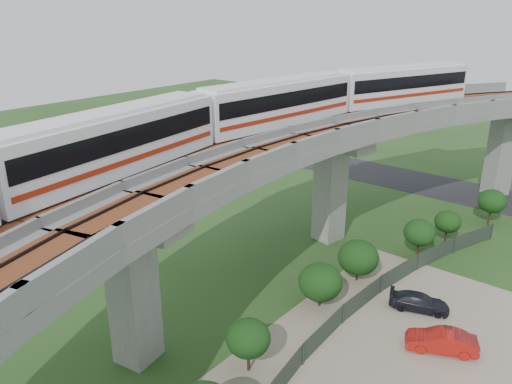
% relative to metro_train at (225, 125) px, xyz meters
% --- Properties ---
extents(ground, '(160.00, 160.00, 0.00)m').
position_rel_metro_train_xyz_m(ground, '(-0.38, 2.06, -12.31)').
color(ground, '#26451B').
rests_on(ground, ground).
extents(dirt_lot, '(18.00, 26.00, 0.04)m').
position_rel_metro_train_xyz_m(dirt_lot, '(13.62, 0.06, -12.29)').
color(dirt_lot, gray).
rests_on(dirt_lot, ground).
extents(asphalt_road, '(60.00, 8.00, 0.03)m').
position_rel_metro_train_xyz_m(asphalt_road, '(-0.38, 32.06, -12.29)').
color(asphalt_road, '#232326').
rests_on(asphalt_road, ground).
extents(viaduct, '(19.58, 73.98, 11.40)m').
position_rel_metro_train_xyz_m(viaduct, '(3.46, 2.06, -3.26)').
color(viaduct, '#99968E').
rests_on(viaduct, ground).
extents(metro_train, '(11.72, 61.32, 3.64)m').
position_rel_metro_train_xyz_m(metro_train, '(0.00, 0.00, 0.00)').
color(metro_train, white).
rests_on(metro_train, ground).
extents(fence, '(3.87, 38.73, 1.50)m').
position_rel_metro_train_xyz_m(fence, '(9.37, 2.06, -11.56)').
color(fence, '#2D382D').
rests_on(fence, ground).
extents(tree_0, '(2.54, 2.54, 3.52)m').
position_rel_metro_train_xyz_m(tree_0, '(10.78, 24.38, -9.88)').
color(tree_0, '#382314').
rests_on(tree_0, ground).
extents(tree_1, '(2.21, 2.21, 2.97)m').
position_rel_metro_train_xyz_m(tree_1, '(8.99, 18.01, -10.28)').
color(tree_1, '#382314').
rests_on(tree_1, ground).
extents(tree_2, '(2.52, 2.52, 3.40)m').
position_rel_metro_train_xyz_m(tree_2, '(8.21, 13.74, -9.98)').
color(tree_2, '#382314').
rests_on(tree_2, ground).
extents(tree_3, '(3.03, 3.03, 3.22)m').
position_rel_metro_train_xyz_m(tree_3, '(6.13, 7.50, -10.37)').
color(tree_3, '#382314').
rests_on(tree_3, ground).
extents(tree_4, '(3.00, 3.00, 3.17)m').
position_rel_metro_train_xyz_m(tree_4, '(5.81, 2.82, -10.42)').
color(tree_4, '#382314').
rests_on(tree_4, ground).
extents(tree_5, '(2.49, 2.49, 3.24)m').
position_rel_metro_train_xyz_m(tree_5, '(6.23, -5.20, -10.14)').
color(tree_5, '#382314').
rests_on(tree_5, ground).
extents(car_red, '(4.31, 3.05, 1.35)m').
position_rel_metro_train_xyz_m(car_red, '(13.98, 3.34, -11.59)').
color(car_red, '#A7150F').
rests_on(car_red, dirt_lot).
extents(car_dark, '(4.24, 2.85, 1.14)m').
position_rel_metro_train_xyz_m(car_dark, '(11.25, 6.71, -11.70)').
color(car_dark, black).
rests_on(car_dark, dirt_lot).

